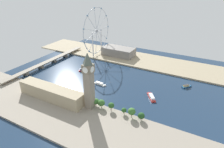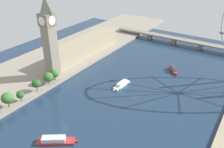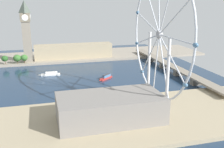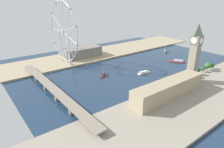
{
  "view_description": "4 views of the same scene",
  "coord_description": "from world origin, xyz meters",
  "views": [
    {
      "loc": [
        -287.08,
        -161.56,
        173.99
      ],
      "look_at": [
        -1.3,
        -4.68,
        16.0
      ],
      "focal_mm": 31.9,
      "sensor_mm": 36.0,
      "label": 1
    },
    {
      "loc": [
        87.52,
        -174.66,
        127.58
      ],
      "look_at": [
        -24.23,
        -3.92,
        18.93
      ],
      "focal_mm": 38.52,
      "sensor_mm": 36.0,
      "label": 2
    },
    {
      "loc": [
        300.91,
        -1.0,
        89.77
      ],
      "look_at": [
        24.27,
        74.24,
        9.26
      ],
      "focal_mm": 43.21,
      "sensor_mm": 36.0,
      "label": 3
    },
    {
      "loc": [
        -235.01,
        241.05,
        122.03
      ],
      "look_at": [
        -18.93,
        75.2,
        14.16
      ],
      "focal_mm": 31.84,
      "sensor_mm": 36.0,
      "label": 4
    }
  ],
  "objects": [
    {
      "name": "tour_boat_2",
      "position": [
        -19.56,
        -86.76,
        2.13
      ],
      "size": [
        28.75,
        22.1,
        5.14
      ],
      "rotation": [
        0.0,
        0.0,
        0.61
      ],
      "color": "#B22D28",
      "rests_on": "ground_plane"
    },
    {
      "name": "riverbank_left",
      "position": [
        -122.53,
        0.0,
        1.5
      ],
      "size": [
        90.0,
        520.0,
        3.0
      ],
      "primitive_type": "cube",
      "color": "gray",
      "rests_on": "ground_plane"
    },
    {
      "name": "clock_tower",
      "position": [
        -90.7,
        -17.27,
        47.05
      ],
      "size": [
        13.89,
        13.89,
        84.58
      ],
      "color": "gray",
      "rests_on": "riverbank_left"
    },
    {
      "name": "tree_row_embankment",
      "position": [
        -82.87,
        -55.92,
        10.82
      ],
      "size": [
        11.08,
        79.95,
        13.89
      ],
      "color": "#513823",
      "rests_on": "riverbank_left"
    },
    {
      "name": "tour_boat_3",
      "position": [
        -21.2,
        9.5,
        1.73
      ],
      "size": [
        7.64,
        26.64,
        4.18
      ],
      "rotation": [
        0.0,
        0.0,
        4.63
      ],
      "color": "white",
      "rests_on": "ground_plane"
    },
    {
      "name": "ground_plane",
      "position": [
        0.0,
        0.0,
        0.0
      ],
      "size": [
        415.05,
        415.05,
        0.0
      ],
      "primitive_type": "plane",
      "color": "#1E334C"
    },
    {
      "name": "river_bridge",
      "position": [
        0.0,
        158.82,
        6.51
      ],
      "size": [
        227.05,
        12.35,
        8.52
      ],
      "color": "gray",
      "rests_on": "ground_plane"
    },
    {
      "name": "tour_boat_0",
      "position": [
        11.74,
        70.27,
        2.29
      ],
      "size": [
        16.66,
        19.15,
        5.58
      ],
      "rotation": [
        0.0,
        0.0,
        5.41
      ],
      "color": "#B22D28",
      "rests_on": "ground_plane"
    },
    {
      "name": "parliament_block",
      "position": [
        -100.69,
        48.19,
        13.44
      ],
      "size": [
        22.0,
        114.91,
        20.88
      ],
      "primitive_type": "cube",
      "color": "tan",
      "rests_on": "riverbank_left"
    }
  ]
}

